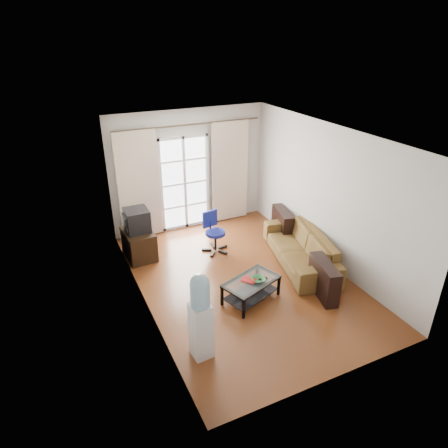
# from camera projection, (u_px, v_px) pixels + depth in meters

# --- Properties ---
(floor) EXTENTS (5.20, 5.20, 0.00)m
(floor) POSITION_uv_depth(u_px,v_px,m) (242.00, 279.00, 7.43)
(floor) COLOR brown
(floor) RESTS_ON ground
(ceiling) EXTENTS (5.20, 5.20, 0.00)m
(ceiling) POSITION_uv_depth(u_px,v_px,m) (245.00, 135.00, 6.24)
(ceiling) COLOR white
(ceiling) RESTS_ON wall_back
(wall_back) EXTENTS (3.60, 0.02, 2.70)m
(wall_back) POSITION_uv_depth(u_px,v_px,m) (190.00, 170.00, 8.95)
(wall_back) COLOR beige
(wall_back) RESTS_ON floor
(wall_front) EXTENTS (3.60, 0.02, 2.70)m
(wall_front) POSITION_uv_depth(u_px,v_px,m) (346.00, 296.00, 4.72)
(wall_front) COLOR beige
(wall_front) RESTS_ON floor
(wall_left) EXTENTS (0.02, 5.20, 2.70)m
(wall_left) POSITION_uv_depth(u_px,v_px,m) (140.00, 234.00, 6.15)
(wall_left) COLOR beige
(wall_left) RESTS_ON floor
(wall_right) EXTENTS (0.02, 5.20, 2.70)m
(wall_right) POSITION_uv_depth(u_px,v_px,m) (328.00, 197.00, 7.53)
(wall_right) COLOR beige
(wall_right) RESTS_ON floor
(french_door) EXTENTS (1.16, 0.06, 2.15)m
(french_door) POSITION_uv_depth(u_px,v_px,m) (185.00, 183.00, 8.97)
(french_door) COLOR white
(french_door) RESTS_ON wall_back
(curtain_rod) EXTENTS (3.30, 0.04, 0.04)m
(curtain_rod) POSITION_uv_depth(u_px,v_px,m) (189.00, 125.00, 8.42)
(curtain_rod) COLOR #4C3F2D
(curtain_rod) RESTS_ON wall_back
(curtain_left) EXTENTS (0.90, 0.07, 2.35)m
(curtain_left) POSITION_uv_depth(u_px,v_px,m) (139.00, 186.00, 8.46)
(curtain_left) COLOR beige
(curtain_left) RESTS_ON curtain_rod
(curtain_right) EXTENTS (0.90, 0.07, 2.35)m
(curtain_right) POSITION_uv_depth(u_px,v_px,m) (230.00, 172.00, 9.28)
(curtain_right) COLOR beige
(curtain_right) RESTS_ON curtain_rod
(radiator) EXTENTS (0.64, 0.12, 0.64)m
(radiator) POSITION_uv_depth(u_px,v_px,m) (224.00, 207.00, 9.62)
(radiator) COLOR gray
(radiator) RESTS_ON floor
(sofa) EXTENTS (2.61, 1.90, 0.64)m
(sofa) POSITION_uv_depth(u_px,v_px,m) (300.00, 248.00, 7.85)
(sofa) COLOR olive
(sofa) RESTS_ON floor
(coffee_table) EXTENTS (1.09, 0.85, 0.39)m
(coffee_table) POSITION_uv_depth(u_px,v_px,m) (251.00, 287.00, 6.76)
(coffee_table) COLOR silver
(coffee_table) RESTS_ON floor
(bowl) EXTENTS (0.23, 0.23, 0.06)m
(bowl) POSITION_uv_depth(u_px,v_px,m) (258.00, 280.00, 6.68)
(bowl) COLOR #308532
(bowl) RESTS_ON coffee_table
(book) EXTENTS (0.40, 0.40, 0.02)m
(book) POSITION_uv_depth(u_px,v_px,m) (247.00, 283.00, 6.62)
(book) COLOR #A3141B
(book) RESTS_ON coffee_table
(remote) EXTENTS (0.16, 0.06, 0.02)m
(remote) POSITION_uv_depth(u_px,v_px,m) (263.00, 279.00, 6.73)
(remote) COLOR black
(remote) RESTS_ON coffee_table
(tv_stand) EXTENTS (0.57, 0.82, 0.58)m
(tv_stand) POSITION_uv_depth(u_px,v_px,m) (139.00, 244.00, 8.05)
(tv_stand) COLOR black
(tv_stand) RESTS_ON floor
(crt_tv) EXTENTS (0.50, 0.49, 0.45)m
(crt_tv) POSITION_uv_depth(u_px,v_px,m) (136.00, 220.00, 7.85)
(crt_tv) COLOR black
(crt_tv) RESTS_ON tv_stand
(task_chair) EXTENTS (0.69, 0.69, 0.85)m
(task_chair) POSITION_uv_depth(u_px,v_px,m) (215.00, 240.00, 8.30)
(task_chair) COLOR black
(task_chair) RESTS_ON floor
(water_cooler) EXTENTS (0.30, 0.29, 1.34)m
(water_cooler) POSITION_uv_depth(u_px,v_px,m) (201.00, 315.00, 5.41)
(water_cooler) COLOR silver
(water_cooler) RESTS_ON floor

